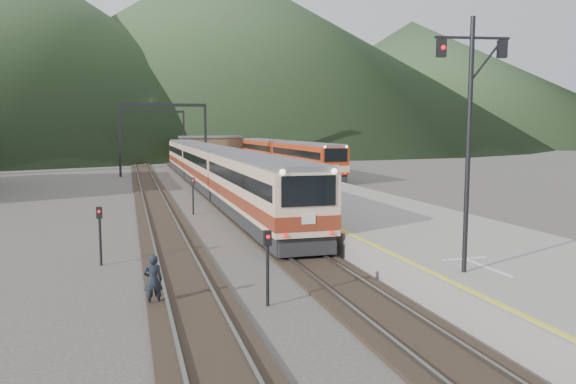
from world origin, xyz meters
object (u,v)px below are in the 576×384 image
object	(u,v)px
main_train	(209,168)
worker	(153,280)
second_train	(282,156)
signal_mast	(469,120)

from	to	relation	value
main_train	worker	distance (m)	32.20
second_train	signal_mast	xyz separation A→B (m)	(-8.70, -51.88, 3.62)
second_train	worker	bearing A→B (deg)	-109.57
signal_mast	worker	world-z (taller)	signal_mast
main_train	worker	world-z (taller)	main_train
main_train	signal_mast	distance (m)	34.31
main_train	second_train	world-z (taller)	main_train
second_train	main_train	bearing A→B (deg)	-122.75
worker	signal_mast	bearing A→B (deg)	160.96
main_train	worker	bearing A→B (deg)	-100.92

